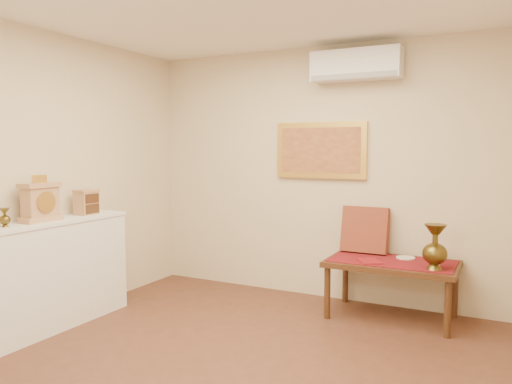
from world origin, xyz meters
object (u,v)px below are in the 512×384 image
Objects in this scene: display_ledge at (30,280)px; mantel_clock at (40,202)px; low_table at (392,268)px; wooden_chest at (87,202)px; brass_urn_tall at (435,242)px.

display_ledge is 0.68m from mantel_clock.
low_table is (2.68, 1.74, -0.67)m from mantel_clock.
wooden_chest is 3.00m from low_table.
display_ledge reaches higher than low_table.
mantel_clock reaches higher than brass_urn_tall.
display_ledge is at bearing -89.75° from wooden_chest.
brass_urn_tall is at bearing -23.38° from low_table.
mantel_clock reaches higher than display_ledge.
display_ledge is at bearing -144.90° from low_table.
display_ledge is (-3.08, -1.70, -0.31)m from brass_urn_tall.
low_table is at bearing 24.36° from wooden_chest.
wooden_chest reaches higher than low_table.
brass_urn_tall is 1.18× the size of mantel_clock.
mantel_clock is (-3.08, -1.57, 0.35)m from brass_urn_tall.
wooden_chest is at bearing -161.41° from brass_urn_tall.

